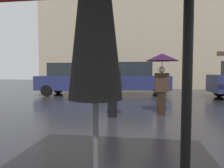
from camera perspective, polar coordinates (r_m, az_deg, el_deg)
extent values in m
cylinder|color=black|center=(1.94, 20.11, -1.88)|extent=(0.09, 0.09, 2.47)
cube|color=black|center=(6.82, 13.56, -5.29)|extent=(0.25, 0.16, 0.75)
cube|color=#332319|center=(6.75, 13.65, 0.40)|extent=(0.45, 0.20, 0.61)
sphere|color=beige|center=(6.74, 13.70, 3.86)|extent=(0.21, 0.21, 0.21)
cylinder|color=black|center=(6.74, 13.72, 4.99)|extent=(0.02, 0.02, 0.30)
cone|color=black|center=(6.76, 13.75, 7.27)|extent=(1.05, 1.05, 0.24)
cube|color=black|center=(6.36, 0.09, -5.50)|extent=(0.27, 0.17, 0.82)
cube|color=black|center=(6.28, 0.10, 1.21)|extent=(0.49, 0.22, 0.67)
sphere|color=tan|center=(6.28, 0.10, 5.29)|extent=(0.23, 0.23, 0.23)
cube|color=black|center=(6.26, 2.09, 0.29)|extent=(0.12, 0.24, 0.28)
cube|color=#1E234C|center=(12.32, -9.85, 0.32)|extent=(4.60, 1.65, 0.82)
cube|color=black|center=(12.38, -10.91, 3.97)|extent=(2.53, 1.51, 0.76)
cylinder|color=black|center=(12.78, -2.31, -1.36)|extent=(0.63, 0.18, 0.63)
cylinder|color=black|center=(11.18, -3.83, -2.08)|extent=(0.63, 0.18, 0.63)
cylinder|color=black|center=(13.64, -14.74, -1.16)|extent=(0.63, 0.18, 0.63)
cylinder|color=black|center=(12.15, -17.76, -1.79)|extent=(0.63, 0.18, 0.63)
cube|color=#1E234C|center=(12.73, 6.87, 0.48)|extent=(4.02, 1.87, 0.83)
cube|color=black|center=(12.72, 5.99, 4.17)|extent=(2.21, 1.72, 0.81)
cylinder|color=black|center=(13.72, 12.41, -1.10)|extent=(0.64, 0.18, 0.64)
cylinder|color=black|center=(11.87, 13.08, -1.82)|extent=(0.64, 0.18, 0.64)
cylinder|color=black|center=(13.78, 1.50, -1.00)|extent=(0.64, 0.18, 0.64)
cylinder|color=black|center=(11.93, 0.46, -1.70)|extent=(0.64, 0.18, 0.64)
cylinder|color=black|center=(12.84, 27.74, -1.65)|extent=(0.68, 0.18, 0.68)
cube|color=#33281E|center=(9.48, 28.66, 7.43)|extent=(0.52, 0.04, 0.18)
cube|color=gray|center=(18.40, 10.91, 18.04)|extent=(19.21, 2.14, 12.07)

